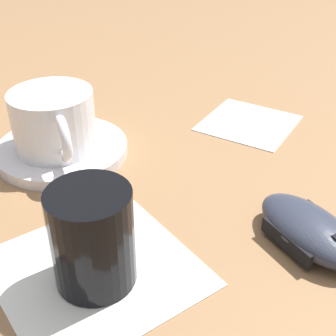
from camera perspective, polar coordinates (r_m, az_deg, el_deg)
ground_plane at (r=0.48m, az=1.43°, el=-3.46°), size 3.00×3.00×0.00m
saucer at (r=0.55m, az=-12.79°, el=2.19°), size 0.15×0.15×0.01m
coffee_cup at (r=0.53m, az=-13.74°, el=5.56°), size 0.12×0.09×0.07m
computer_mouse at (r=0.43m, az=16.80°, el=-7.14°), size 0.12×0.09×0.03m
napkin_under_glass at (r=0.40m, az=-8.79°, el=-12.09°), size 0.21×0.21×0.00m
drinking_glass at (r=0.36m, az=-9.20°, el=-8.35°), size 0.07×0.07×0.08m
napkin_spare at (r=0.62m, az=9.81°, el=5.46°), size 0.16×0.16×0.00m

